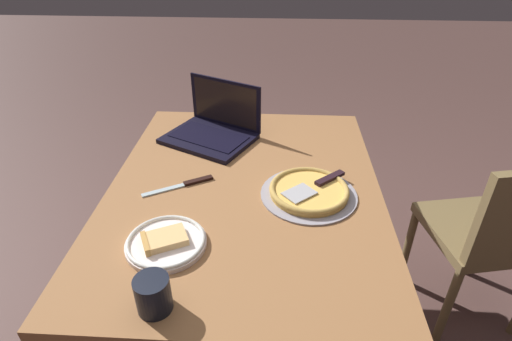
{
  "coord_description": "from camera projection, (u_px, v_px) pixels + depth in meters",
  "views": [
    {
      "loc": [
        1.11,
        0.1,
        1.5
      ],
      "look_at": [
        0.04,
        0.04,
        0.82
      ],
      "focal_mm": 28.67,
      "sensor_mm": 36.0,
      "label": 1
    }
  ],
  "objects": [
    {
      "name": "dining_table",
      "position": [
        245.0,
        208.0,
        1.4
      ],
      "size": [
        1.17,
        0.9,
        0.73
      ],
      "color": "#96643B",
      "rests_on": "ground_plane"
    },
    {
      "name": "pizza_tray",
      "position": [
        309.0,
        191.0,
        1.31
      ],
      "size": [
        0.31,
        0.31,
        0.03
      ],
      "color": "#97939D",
      "rests_on": "dining_table"
    },
    {
      "name": "ground_plane",
      "position": [
        247.0,
        327.0,
        1.75
      ],
      "size": [
        12.0,
        12.0,
        0.0
      ],
      "primitive_type": "plane",
      "color": "brown"
    },
    {
      "name": "laptop",
      "position": [
        214.0,
        128.0,
        1.63
      ],
      "size": [
        0.38,
        0.41,
        0.21
      ],
      "color": "black",
      "rests_on": "dining_table"
    },
    {
      "name": "drink_cup",
      "position": [
        153.0,
        294.0,
        0.92
      ],
      "size": [
        0.08,
        0.08,
        0.09
      ],
      "color": "black",
      "rests_on": "dining_table"
    },
    {
      "name": "chair_near",
      "position": [
        493.0,
        233.0,
        1.54
      ],
      "size": [
        0.45,
        0.45,
        0.83
      ],
      "color": "brown",
      "rests_on": "ground_plane"
    },
    {
      "name": "table_knife",
      "position": [
        185.0,
        184.0,
        1.36
      ],
      "size": [
        0.14,
        0.22,
        0.01
      ],
      "color": "#B1C5CB",
      "rests_on": "dining_table"
    },
    {
      "name": "pizza_plate",
      "position": [
        166.0,
        242.0,
        1.11
      ],
      "size": [
        0.22,
        0.22,
        0.04
      ],
      "color": "white",
      "rests_on": "dining_table"
    }
  ]
}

